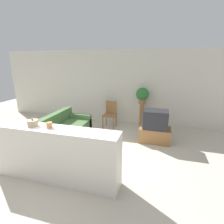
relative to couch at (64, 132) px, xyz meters
name	(u,v)px	position (x,y,z in m)	size (l,w,h in m)	color
ground_plane	(66,168)	(0.73, -1.21, -0.29)	(14.00, 14.00, 0.00)	beige
wall_back	(110,87)	(0.73, 2.22, 1.06)	(9.00, 0.06, 2.70)	beige
couch	(64,132)	(0.00, 0.00, 0.00)	(0.91, 1.81, 0.81)	#476B3D
tv_stand	(155,135)	(2.55, 0.72, -0.08)	(0.89, 0.54, 0.42)	olive
television	(155,119)	(2.55, 0.72, 0.40)	(0.70, 0.52, 0.53)	#232328
wooden_chair	(110,113)	(0.95, 1.53, 0.23)	(0.44, 0.44, 0.93)	olive
plant_stand	(141,115)	(2.03, 1.86, 0.13)	(0.15, 0.15, 0.85)	olive
potted_plant	(142,95)	(2.03, 1.86, 0.88)	(0.45, 0.45, 0.57)	#8E5B3D
foreground_counter	(54,154)	(0.73, -1.58, 0.25)	(2.62, 0.44, 1.09)	silver
decorative_bowl	(33,123)	(0.34, -1.58, 0.86)	(0.21, 0.21, 0.16)	tan
candle_jar	(49,125)	(0.70, -1.58, 0.85)	(0.11, 0.11, 0.11)	#C6844C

